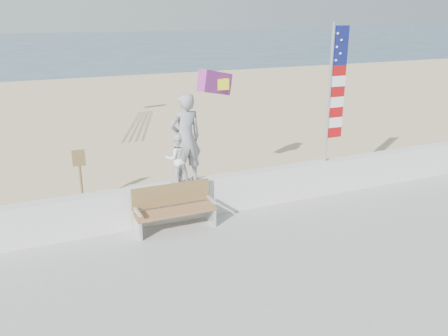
{
  "coord_description": "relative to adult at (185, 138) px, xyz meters",
  "views": [
    {
      "loc": [
        -4.01,
        -7.82,
        4.85
      ],
      "look_at": [
        0.2,
        1.8,
        1.35
      ],
      "focal_mm": 38.0,
      "sensor_mm": 36.0,
      "label": 1
    }
  ],
  "objects": [
    {
      "name": "sand",
      "position": [
        0.66,
        7.0,
        -2.07
      ],
      "size": [
        90.0,
        40.0,
        0.08
      ],
      "primitive_type": "cube",
      "color": "#D1B68B",
      "rests_on": "ground"
    },
    {
      "name": "parafoil_kite",
      "position": [
        1.48,
        1.75,
        0.93
      ],
      "size": [
        1.14,
        0.73,
        0.77
      ],
      "color": "#FE311C",
      "rests_on": "ground"
    },
    {
      "name": "child",
      "position": [
        -0.21,
        0.0,
        -0.45
      ],
      "size": [
        0.58,
        0.46,
        1.16
      ],
      "primitive_type": "imported",
      "rotation": [
        0.0,
        0.0,
        3.11
      ],
      "color": "silver",
      "rests_on": "seawall"
    },
    {
      "name": "flag",
      "position": [
        3.97,
        -0.0,
        0.88
      ],
      "size": [
        0.5,
        0.08,
        3.5
      ],
      "color": "silver",
      "rests_on": "seawall"
    },
    {
      "name": "seawall",
      "position": [
        0.66,
        0.0,
        -1.48
      ],
      "size": [
        30.0,
        0.35,
        0.9
      ],
      "primitive_type": "cube",
      "color": "silver",
      "rests_on": "boardwalk"
    },
    {
      "name": "bench",
      "position": [
        -0.47,
        -0.45,
        -1.42
      ],
      "size": [
        1.8,
        0.57,
        1.0
      ],
      "color": "#9A6B43",
      "rests_on": "boardwalk"
    },
    {
      "name": "sign",
      "position": [
        -2.14,
        2.06,
        -1.17
      ],
      "size": [
        0.32,
        0.07,
        1.46
      ],
      "color": "brown",
      "rests_on": "sand"
    },
    {
      "name": "ground",
      "position": [
        0.66,
        -2.0,
        -2.11
      ],
      "size": [
        220.0,
        220.0,
        0.0
      ],
      "primitive_type": "plane",
      "color": "#324E64",
      "rests_on": "ground"
    },
    {
      "name": "adult",
      "position": [
        0.0,
        0.0,
        0.0
      ],
      "size": [
        0.8,
        0.57,
        2.06
      ],
      "primitive_type": "imported",
      "rotation": [
        0.0,
        0.0,
        3.25
      ],
      "color": "gray",
      "rests_on": "seawall"
    }
  ]
}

